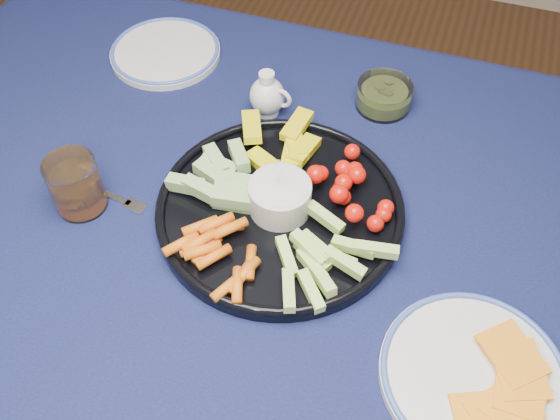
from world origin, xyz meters
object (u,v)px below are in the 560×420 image
(creamer_pitcher, at_px, (268,96))
(side_plate_extra, at_px, (165,52))
(crudite_platter, at_px, (278,205))
(pickle_bowl, at_px, (384,97))
(dining_table, at_px, (309,269))
(juice_tumbler, at_px, (77,187))
(cheese_plate, at_px, (474,374))

(creamer_pitcher, bearing_deg, side_plate_extra, 160.07)
(crudite_platter, relative_size, pickle_bowl, 3.87)
(dining_table, xyz_separation_m, side_plate_extra, (-0.41, 0.35, 0.10))
(dining_table, height_order, side_plate_extra, side_plate_extra)
(creamer_pitcher, distance_m, pickle_bowl, 0.22)
(crudite_platter, bearing_deg, pickle_bowl, 71.91)
(juice_tumbler, bearing_deg, dining_table, 8.06)
(dining_table, xyz_separation_m, juice_tumbler, (-0.37, -0.05, 0.13))
(pickle_bowl, distance_m, juice_tumbler, 0.57)
(pickle_bowl, xyz_separation_m, juice_tumbler, (-0.41, -0.39, 0.02))
(crudite_platter, xyz_separation_m, juice_tumbler, (-0.31, -0.08, 0.02))
(creamer_pitcher, height_order, cheese_plate, creamer_pitcher)
(cheese_plate, bearing_deg, side_plate_extra, 144.02)
(creamer_pitcher, relative_size, cheese_plate, 0.36)
(dining_table, xyz_separation_m, pickle_bowl, (0.04, 0.34, 0.11))
(crudite_platter, bearing_deg, dining_table, -24.54)
(creamer_pitcher, height_order, juice_tumbler, juice_tumbler)
(creamer_pitcher, xyz_separation_m, side_plate_extra, (-0.25, 0.09, -0.03))
(dining_table, distance_m, cheese_plate, 0.33)
(dining_table, distance_m, crudite_platter, 0.13)
(cheese_plate, bearing_deg, dining_table, 150.77)
(pickle_bowl, xyz_separation_m, side_plate_extra, (-0.45, 0.01, -0.01))
(dining_table, bearing_deg, crudite_platter, 155.46)
(crudite_platter, relative_size, juice_tumbler, 4.09)
(dining_table, height_order, juice_tumbler, juice_tumbler)
(creamer_pitcher, height_order, side_plate_extra, creamer_pitcher)
(dining_table, xyz_separation_m, cheese_plate, (0.27, -0.15, 0.10))
(crudite_platter, bearing_deg, juice_tumbler, -165.06)
(juice_tumbler, bearing_deg, cheese_plate, -8.69)
(juice_tumbler, relative_size, side_plate_extra, 0.44)
(dining_table, relative_size, crudite_platter, 4.20)
(creamer_pitcher, bearing_deg, juice_tumbler, -124.76)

